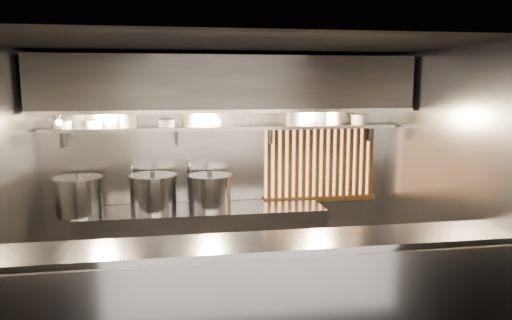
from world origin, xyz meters
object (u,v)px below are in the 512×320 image
object	(u,v)px
pendant_bulb	(217,122)
stock_pot_right	(153,192)
stock_pot_left	(79,196)
stock_pot_mid	(210,191)
heat_lamp	(56,117)

from	to	relation	value
pendant_bulb	stock_pot_right	bearing A→B (deg)	-177.02
stock_pot_left	stock_pot_right	size ratio (longest dim) A/B	0.87
stock_pot_mid	stock_pot_right	bearing A→B (deg)	-178.93
stock_pot_right	stock_pot_left	bearing A→B (deg)	-175.51
stock_pot_left	stock_pot_right	world-z (taller)	stock_pot_left
heat_lamp	pendant_bulb	distance (m)	1.83
heat_lamp	pendant_bulb	size ratio (longest dim) A/B	1.87
stock_pot_right	heat_lamp	bearing A→B (deg)	-162.90
stock_pot_left	stock_pot_right	bearing A→B (deg)	4.49
heat_lamp	stock_pot_right	distance (m)	1.41
stock_pot_left	stock_pot_mid	distance (m)	1.55
stock_pot_left	stock_pot_mid	size ratio (longest dim) A/B	0.89
heat_lamp	stock_pot_right	xyz separation A→B (m)	(1.00, 0.31, -0.95)
pendant_bulb	heat_lamp	bearing A→B (deg)	-169.00
heat_lamp	stock_pot_mid	bearing A→B (deg)	10.75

